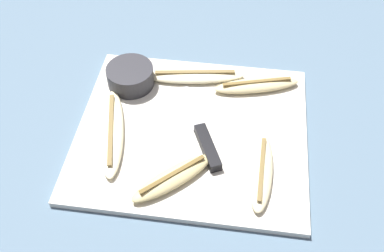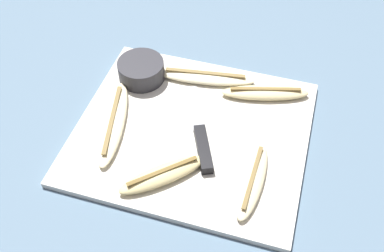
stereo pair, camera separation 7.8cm
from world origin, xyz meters
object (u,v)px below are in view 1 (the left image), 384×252
at_px(banana_pale_long, 111,131).
at_px(banana_bright_far, 195,75).
at_px(knife, 204,140).
at_px(banana_cream_curved, 261,171).
at_px(banana_spotted_left, 173,178).
at_px(prep_bowl, 130,76).
at_px(banana_ripe_center, 256,85).

xyz_separation_m(banana_pale_long, banana_bright_far, (0.13, 0.16, -0.00)).
relative_size(knife, banana_cream_curved, 1.25).
distance_m(knife, banana_spotted_left, 0.09).
height_order(banana_cream_curved, banana_pale_long, same).
bearing_deg(prep_bowl, banana_cream_curved, -35.08).
height_order(knife, banana_cream_curved, banana_cream_curved).
height_order(knife, banana_spotted_left, banana_spotted_left).
relative_size(knife, prep_bowl, 2.18).
xyz_separation_m(banana_pale_long, prep_bowl, (0.01, 0.13, 0.01)).
distance_m(banana_cream_curved, banana_ripe_center, 0.20).
xyz_separation_m(knife, prep_bowl, (-0.16, 0.13, 0.01)).
bearing_deg(banana_spotted_left, banana_cream_curved, 12.87).
height_order(banana_spotted_left, banana_ripe_center, same).
bearing_deg(banana_spotted_left, knife, 64.47).
bearing_deg(banana_cream_curved, banana_bright_far, 122.85).
xyz_separation_m(banana_cream_curved, banana_bright_far, (-0.14, 0.21, -0.00)).
xyz_separation_m(banana_cream_curved, banana_pale_long, (-0.26, 0.05, 0.00)).
height_order(banana_pale_long, prep_bowl, prep_bowl).
bearing_deg(prep_bowl, banana_spotted_left, -61.20).
bearing_deg(banana_cream_curved, knife, 151.49).
distance_m(banana_pale_long, prep_bowl, 0.13).
relative_size(banana_spotted_left, prep_bowl, 1.53).
bearing_deg(prep_bowl, banana_pale_long, -92.27).
relative_size(knife, banana_bright_far, 0.99).
relative_size(banana_pale_long, prep_bowl, 2.28).
height_order(banana_cream_curved, prep_bowl, prep_bowl).
distance_m(banana_spotted_left, prep_bowl, 0.24).
height_order(banana_bright_far, banana_spotted_left, banana_spotted_left).
relative_size(banana_pale_long, banana_bright_far, 1.03).
bearing_deg(banana_pale_long, knife, 1.47).
bearing_deg(banana_ripe_center, banana_pale_long, -148.78).
relative_size(banana_cream_curved, banana_ripe_center, 0.93).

